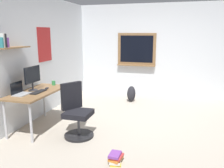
{
  "coord_description": "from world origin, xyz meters",
  "views": [
    {
      "loc": [
        -4.32,
        -0.5,
        1.8
      ],
      "look_at": [
        -0.14,
        0.72,
        0.85
      ],
      "focal_mm": 37.64,
      "sensor_mm": 36.0,
      "label": 1
    }
  ],
  "objects": [
    {
      "name": "laptop",
      "position": [
        -0.9,
        2.21,
        0.78
      ],
      "size": [
        0.31,
        0.21,
        0.23
      ],
      "color": "#ADAFB5",
      "rests_on": "desk"
    },
    {
      "name": "ground_plane",
      "position": [
        0.0,
        0.0,
        0.0
      ],
      "size": [
        5.2,
        5.2,
        0.0
      ],
      "primitive_type": "plane",
      "color": "#ADA393",
      "rests_on": "ground"
    },
    {
      "name": "office_chair",
      "position": [
        -0.73,
        1.2,
        0.41
      ],
      "size": [
        0.55,
        0.57,
        0.95
      ],
      "color": "black",
      "rests_on": "ground"
    },
    {
      "name": "backpack",
      "position": [
        1.67,
        0.71,
        0.21
      ],
      "size": [
        0.32,
        0.22,
        0.41
      ],
      "primitive_type": "ellipsoid",
      "color": "#232328",
      "rests_on": "ground"
    },
    {
      "name": "wall_back",
      "position": [
        -0.0,
        2.45,
        1.3
      ],
      "size": [
        5.0,
        0.3,
        2.6
      ],
      "color": "silver",
      "rests_on": "ground"
    },
    {
      "name": "book_stack_on_floor",
      "position": [
        -1.42,
        0.29,
        0.07
      ],
      "size": [
        0.25,
        0.2,
        0.15
      ],
      "color": "gold",
      "rests_on": "ground"
    },
    {
      "name": "coffee_mug",
      "position": [
        -0.04,
        2.03,
        0.77
      ],
      "size": [
        0.08,
        0.08,
        0.09
      ],
      "primitive_type": "cylinder",
      "color": "#338C4C",
      "rests_on": "desk"
    },
    {
      "name": "desk",
      "position": [
        -0.6,
        2.06,
        0.65
      ],
      "size": [
        1.32,
        0.63,
        0.73
      ],
      "color": "olive",
      "rests_on": "ground"
    },
    {
      "name": "monitor_primary",
      "position": [
        -0.57,
        2.16,
        1.0
      ],
      "size": [
        0.46,
        0.17,
        0.46
      ],
      "color": "#38383D",
      "rests_on": "desk"
    },
    {
      "name": "computer_mouse",
      "position": [
        -0.39,
        1.98,
        0.74
      ],
      "size": [
        0.1,
        0.06,
        0.03
      ],
      "primitive_type": "ellipsoid",
      "color": "#262628",
      "rests_on": "desk"
    },
    {
      "name": "wall_right",
      "position": [
        2.45,
        0.03,
        1.3
      ],
      "size": [
        0.22,
        5.0,
        2.6
      ],
      "color": "silver",
      "rests_on": "ground"
    },
    {
      "name": "keyboard",
      "position": [
        -0.67,
        1.98,
        0.74
      ],
      "size": [
        0.37,
        0.13,
        0.02
      ],
      "primitive_type": "cube",
      "color": "black",
      "rests_on": "desk"
    }
  ]
}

